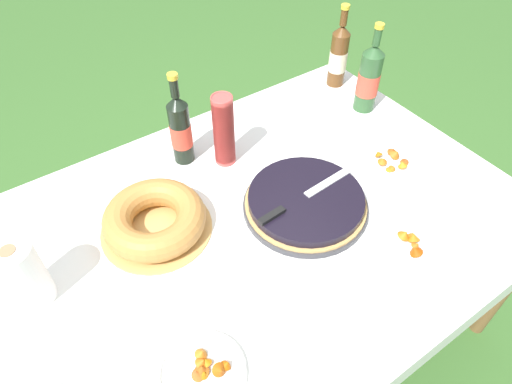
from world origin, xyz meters
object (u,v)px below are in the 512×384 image
(juice_bottle_red, at_px, (180,129))
(paper_towel_roll, at_px, (23,275))
(serving_knife, at_px, (299,199))
(berry_tart, at_px, (306,203))
(snack_plate_near, at_px, (415,249))
(cider_bottle_green, at_px, (369,78))
(bundt_cake, at_px, (155,219))
(snack_plate_left, at_px, (203,371))
(cider_bottle_amber, at_px, (339,56))
(snack_plate_right, at_px, (390,163))
(cup_stack, at_px, (224,131))

(juice_bottle_red, bearing_deg, paper_towel_roll, -156.17)
(serving_knife, relative_size, juice_bottle_red, 1.10)
(berry_tart, height_order, juice_bottle_red, juice_bottle_red)
(juice_bottle_red, height_order, snack_plate_near, juice_bottle_red)
(cider_bottle_green, bearing_deg, snack_plate_near, -121.87)
(berry_tart, height_order, serving_knife, serving_knife)
(bundt_cake, xyz_separation_m, cider_bottle_green, (0.96, 0.10, 0.09))
(serving_knife, height_order, snack_plate_near, serving_knife)
(berry_tart, bearing_deg, juice_bottle_red, 115.18)
(bundt_cake, bearing_deg, snack_plate_left, -102.77)
(berry_tart, relative_size, cider_bottle_amber, 1.16)
(serving_knife, distance_m, cider_bottle_amber, 0.77)
(snack_plate_right, bearing_deg, juice_bottle_red, 142.30)
(cider_bottle_amber, xyz_separation_m, snack_plate_left, (-1.09, -0.76, -0.12))
(bundt_cake, xyz_separation_m, paper_towel_roll, (-0.37, -0.03, 0.06))
(juice_bottle_red, bearing_deg, bundt_cake, -133.42)
(berry_tart, bearing_deg, snack_plate_near, -63.46)
(cider_bottle_green, bearing_deg, berry_tart, -151.36)
(serving_knife, relative_size, snack_plate_left, 1.75)
(bundt_cake, distance_m, cider_bottle_green, 0.97)
(bundt_cake, height_order, cup_stack, cup_stack)
(bundt_cake, relative_size, cup_stack, 1.27)
(snack_plate_left, distance_m, paper_towel_roll, 0.52)
(serving_knife, bearing_deg, snack_plate_left, -155.31)
(cider_bottle_green, distance_m, cider_bottle_amber, 0.20)
(bundt_cake, height_order, snack_plate_near, bundt_cake)
(berry_tart, bearing_deg, snack_plate_left, -152.77)
(cider_bottle_amber, bearing_deg, juice_bottle_red, -175.41)
(serving_knife, distance_m, bundt_cake, 0.44)
(serving_knife, distance_m, cider_bottle_green, 0.64)
(serving_knife, bearing_deg, berry_tart, -0.00)
(snack_plate_near, distance_m, snack_plate_left, 0.69)
(cider_bottle_amber, distance_m, juice_bottle_red, 0.76)
(cider_bottle_amber, xyz_separation_m, snack_plate_near, (-0.40, -0.81, -0.12))
(bundt_cake, xyz_separation_m, snack_plate_right, (0.80, -0.20, -0.04))
(cup_stack, distance_m, cider_bottle_green, 0.62)
(snack_plate_left, bearing_deg, cider_bottle_green, 27.94)
(cup_stack, distance_m, snack_plate_near, 0.71)
(bundt_cake, xyz_separation_m, snack_plate_left, (-0.11, -0.47, -0.04))
(bundt_cake, bearing_deg, serving_knife, -25.86)
(cider_bottle_green, relative_size, snack_plate_right, 1.75)
(snack_plate_near, relative_size, snack_plate_right, 1.03)
(serving_knife, xyz_separation_m, juice_bottle_red, (-0.17, 0.43, 0.07))
(cider_bottle_amber, distance_m, snack_plate_near, 0.91)
(bundt_cake, xyz_separation_m, juice_bottle_red, (0.23, 0.24, 0.09))
(cup_stack, xyz_separation_m, cider_bottle_amber, (0.65, 0.15, -0.00))
(cup_stack, xyz_separation_m, snack_plate_near, (0.24, -0.65, -0.12))
(snack_plate_near, relative_size, paper_towel_roll, 1.01)
(bundt_cake, relative_size, snack_plate_left, 1.58)
(bundt_cake, relative_size, cider_bottle_green, 0.96)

